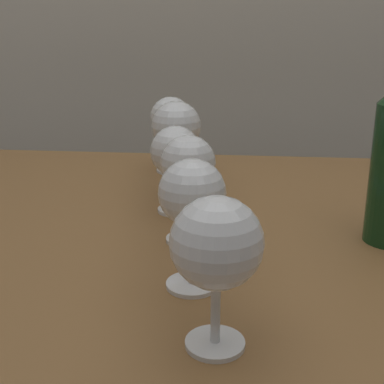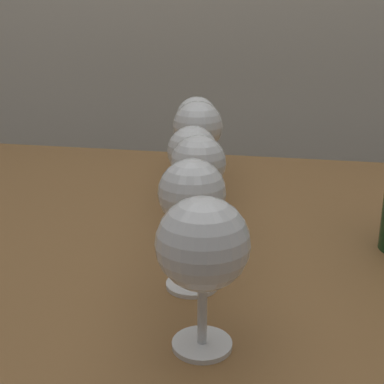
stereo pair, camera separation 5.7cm
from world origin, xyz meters
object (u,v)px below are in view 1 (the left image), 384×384
wine_glass_white (188,166)px  wine_glass_chardonnay (178,127)px  wine_glass_cabernet (192,197)px  wine_glass_rose (175,154)px  wine_glass_pinot (217,246)px  wine_glass_amber (171,120)px

wine_glass_white → wine_glass_chardonnay: wine_glass_chardonnay is taller
wine_glass_cabernet → wine_glass_white: wine_glass_cabernet is taller
wine_glass_cabernet → wine_glass_rose: wine_glass_cabernet is taller
wine_glass_pinot → wine_glass_amber: (-0.12, 0.57, 0.00)m
wine_glass_chardonnay → wine_glass_rose: bearing=-85.1°
wine_glass_cabernet → wine_glass_white: (-0.02, 0.13, -0.00)m
wine_glass_white → wine_glass_chardonnay: 0.22m
wine_glass_pinot → wine_glass_cabernet: size_ratio=0.98×
wine_glass_rose → wine_glass_amber: wine_glass_amber is taller
wine_glass_rose → wine_glass_cabernet: bearing=-78.7°
wine_glass_cabernet → wine_glass_amber: 0.47m
wine_glass_rose → wine_glass_amber: bearing=99.4°
wine_glass_pinot → wine_glass_amber: same height
wine_glass_white → wine_glass_cabernet: bearing=-82.2°
wine_glass_pinot → wine_glass_white: bearing=101.7°
wine_glass_amber → wine_glass_white: bearing=-78.6°
wine_glass_cabernet → wine_glass_pinot: bearing=-73.9°
wine_glass_pinot → wine_glass_white: same height
wine_glass_cabernet → wine_glass_white: size_ratio=1.02×
wine_glass_rose → wine_glass_amber: 0.22m
wine_glass_pinot → wine_glass_cabernet: 0.12m
wine_glass_pinot → wine_glass_white: (-0.05, 0.24, 0.00)m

